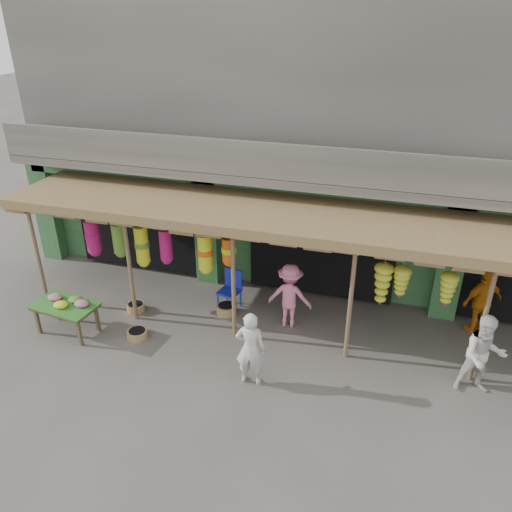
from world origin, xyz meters
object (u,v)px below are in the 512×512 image
(flower_table, at_px, (66,306))
(person_shopper, at_px, (290,296))
(person_right, at_px, (483,355))
(person_front, at_px, (250,349))
(person_vendor, at_px, (482,301))
(blue_chair, at_px, (231,287))

(flower_table, distance_m, person_shopper, 5.05)
(person_right, bearing_deg, person_front, -176.61)
(person_front, xyz_separation_m, person_vendor, (4.45, 3.14, 0.00))
(flower_table, relative_size, person_shopper, 0.97)
(person_front, bearing_deg, person_vendor, -150.41)
(person_right, distance_m, person_shopper, 4.16)
(person_vendor, bearing_deg, person_front, 3.83)
(flower_table, height_order, person_front, person_front)
(person_front, relative_size, person_right, 0.96)
(flower_table, relative_size, person_vendor, 0.94)
(person_right, bearing_deg, person_shopper, 154.06)
(person_right, distance_m, person_vendor, 2.12)
(flower_table, relative_size, person_front, 0.94)
(person_front, height_order, person_vendor, person_vendor)
(flower_table, bearing_deg, person_shopper, 26.37)
(person_front, xyz_separation_m, person_shopper, (0.27, 2.16, -0.02))
(flower_table, distance_m, person_right, 8.76)
(blue_chair, relative_size, person_right, 0.59)
(person_front, bearing_deg, person_shopper, -102.65)
(blue_chair, height_order, person_shopper, person_shopper)
(blue_chair, bearing_deg, person_shopper, -0.37)
(flower_table, xyz_separation_m, person_front, (4.47, -0.43, 0.11))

